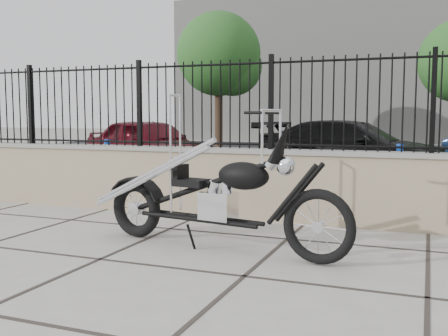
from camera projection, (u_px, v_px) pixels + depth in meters
ground_plane at (100, 259)px, 5.13m from camera, size 90.00×90.00×0.00m
parking_lot at (328, 160)px, 16.71m from camera, size 30.00×30.00×0.00m
retaining_wall at (202, 181)px, 7.40m from camera, size 14.00×0.36×0.96m
iron_fence at (202, 105)px, 7.29m from camera, size 14.00×0.08×1.20m
background_building at (375, 69)px, 29.29m from camera, size 22.00×6.00×8.00m
chopper_motorcycle at (214, 171)px, 5.46m from camera, size 2.82×0.95×1.67m
car_red at (149, 145)px, 13.09m from camera, size 4.30×3.10×1.36m
car_black at (352, 149)px, 11.87m from camera, size 4.78×2.78×1.30m
bollard_a at (108, 164)px, 9.97m from camera, size 0.12×0.12×0.96m
bollard_b at (399, 173)px, 8.59m from camera, size 0.13×0.13×0.94m
tree_left at (219, 50)px, 21.70m from camera, size 3.48×3.48×5.88m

